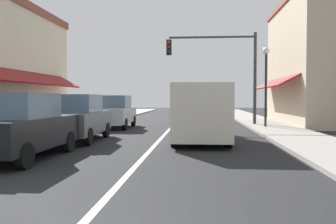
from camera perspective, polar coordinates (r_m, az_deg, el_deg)
The scene contains 11 objects.
ground_plane at distance 21.67m, azimuth 0.77°, elevation -2.12°, with size 80.00×80.00×0.00m, color black.
sidewalk_left at distance 22.71m, azimuth -13.21°, elevation -1.83°, with size 2.60×56.00×0.12m, color #A39E99.
sidewalk_right at distance 21.98m, azimuth 15.24°, elevation -1.98°, with size 2.60×56.00×0.12m, color gray.
lane_center_stripe at distance 21.67m, azimuth 0.77°, elevation -2.12°, with size 0.14×52.00×0.01m, color silver.
storefront_right_block at distance 25.05m, azimuth 24.10°, elevation 7.24°, with size 7.17×10.20×7.83m.
parked_car_nearest_left at distance 10.48m, azimuth -22.06°, elevation -2.11°, with size 1.85×4.13×1.77m.
parked_car_second_left at distance 14.29m, azimuth -14.00°, elevation -0.90°, with size 1.87×4.15×1.77m.
parked_car_third_left at distance 20.05m, azimuth -8.31°, elevation 0.02°, with size 1.83×4.13×1.77m.
van_in_lane at distance 13.67m, azimuth 5.23°, elevation 0.14°, with size 2.02×5.19×2.12m.
traffic_signal_mast_arm at distance 21.80m, azimuth 8.60°, elevation 7.76°, with size 5.27×0.50×5.46m.
street_lamp_right_mid at distance 20.14m, azimuth 15.05°, elevation 5.88°, with size 0.36×0.36×4.32m.
Camera 1 is at (1.49, -3.55, 1.64)m, focal length 39.02 mm.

